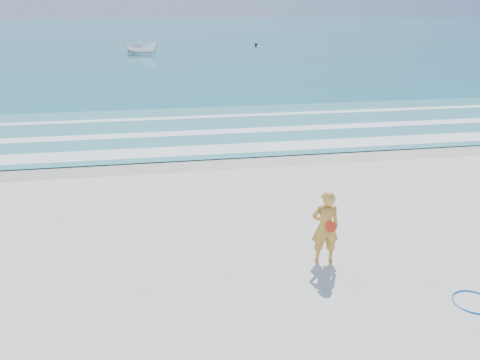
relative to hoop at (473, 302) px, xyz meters
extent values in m
plane|color=silver|center=(-3.95, 1.43, -0.02)|extent=(400.00, 400.00, 0.00)
cube|color=#B2A893|center=(-3.95, 10.43, -0.01)|extent=(400.00, 2.40, 0.00)
cube|color=#19727F|center=(-3.95, 106.43, 0.00)|extent=(400.00, 190.00, 0.04)
cube|color=#59B7AD|center=(-3.95, 15.43, 0.03)|extent=(400.00, 10.00, 0.01)
cube|color=white|center=(-3.95, 11.73, 0.04)|extent=(400.00, 1.40, 0.01)
cube|color=white|center=(-3.95, 14.63, 0.04)|extent=(400.00, 0.90, 0.01)
cube|color=white|center=(-3.95, 17.93, 0.04)|extent=(400.00, 0.60, 0.01)
torus|color=blue|center=(0.00, 0.00, 0.00)|extent=(0.89, 0.89, 0.03)
imported|color=white|center=(-8.15, 52.51, 0.86)|extent=(4.63, 3.05, 1.67)
sphere|color=black|center=(7.95, 62.02, 0.24)|extent=(0.43, 0.43, 0.43)
imported|color=gold|center=(-2.57, 2.18, 0.91)|extent=(0.72, 0.51, 1.85)
cylinder|color=red|center=(-2.49, 2.00, 0.99)|extent=(0.27, 0.08, 0.27)
camera|label=1|loc=(-6.27, -7.37, 5.91)|focal=35.00mm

